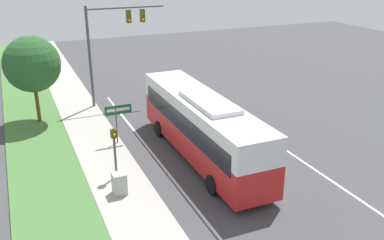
% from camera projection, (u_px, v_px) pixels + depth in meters
% --- Properties ---
extents(ground_plane, '(80.00, 80.00, 0.00)m').
position_uv_depth(ground_plane, '(243.00, 173.00, 22.07)').
color(ground_plane, '#424244').
extents(sidewalk, '(2.80, 80.00, 0.12)m').
position_uv_depth(sidewalk, '(127.00, 197.00, 19.75)').
color(sidewalk, '#ADA89E').
rests_on(sidewalk, ground_plane).
extents(grass_verge, '(3.60, 80.00, 0.10)m').
position_uv_depth(grass_verge, '(55.00, 213.00, 18.57)').
color(grass_verge, '#477538').
rests_on(grass_verge, ground_plane).
extents(lane_divider_near, '(0.14, 30.00, 0.01)m').
position_uv_depth(lane_divider_near, '(179.00, 187.00, 20.74)').
color(lane_divider_near, silver).
rests_on(lane_divider_near, ground_plane).
extents(lane_divider_far, '(0.14, 30.00, 0.01)m').
position_uv_depth(lane_divider_far, '(301.00, 160.00, 23.41)').
color(lane_divider_far, silver).
rests_on(lane_divider_far, ground_plane).
extents(bus, '(2.58, 12.04, 3.66)m').
position_uv_depth(bus, '(202.00, 124.00, 23.01)').
color(bus, red).
rests_on(bus, ground_plane).
extents(signal_gantry, '(5.65, 0.41, 7.27)m').
position_uv_depth(signal_gantry, '(111.00, 36.00, 30.10)').
color(signal_gantry, '#4C4C51').
rests_on(signal_gantry, ground_plane).
extents(pedestrian_signal, '(0.28, 0.34, 2.69)m').
position_uv_depth(pedestrian_signal, '(114.00, 145.00, 20.79)').
color(pedestrian_signal, '#4C4C51').
rests_on(pedestrian_signal, ground_plane).
extents(street_sign, '(1.58, 0.08, 2.47)m').
position_uv_depth(street_sign, '(118.00, 115.00, 24.73)').
color(street_sign, '#4C4C51').
rests_on(street_sign, ground_plane).
extents(utility_cabinet, '(0.62, 0.62, 1.03)m').
position_uv_depth(utility_cabinet, '(119.00, 184.00, 19.76)').
color(utility_cabinet, '#A8A8A3').
rests_on(utility_cabinet, sidewalk).
extents(roadside_tree, '(3.60, 3.60, 5.68)m').
position_uv_depth(roadside_tree, '(32.00, 64.00, 27.18)').
color(roadside_tree, brown).
rests_on(roadside_tree, grass_verge).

